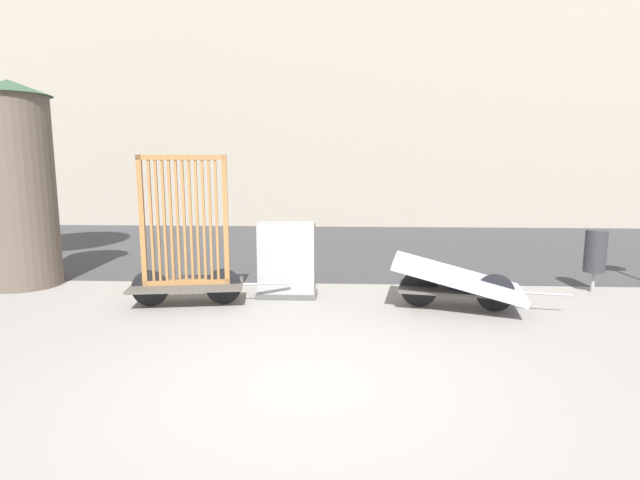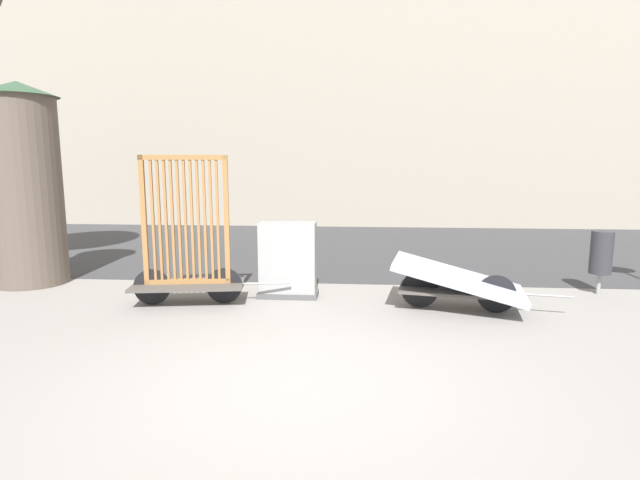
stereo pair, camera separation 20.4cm
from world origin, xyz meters
name	(u,v)px [view 1 (the left image)]	position (x,y,z in m)	size (l,w,h in m)	color
ground_plane	(307,383)	(0.00, 0.00, 0.00)	(60.00, 60.00, 0.00)	gray
road_strip	(330,246)	(0.00, 7.69, 0.00)	(56.00, 7.61, 0.01)	#38383A
building_facade	(336,2)	(0.00, 13.50, 7.42)	(48.00, 4.00, 14.84)	#9E9384
bike_cart_with_bedframe	(186,254)	(-1.93, 2.52, 0.76)	(2.33, 0.94, 2.16)	#4C4742
bike_cart_with_mattress	(457,280)	(1.94, 2.51, 0.41)	(2.45, 1.33, 0.72)	#4C4742
utility_cabinet	(287,263)	(-0.53, 3.02, 0.54)	(0.92, 0.42, 1.16)	#4C4C4C
trash_bin	(595,252)	(4.32, 3.54, 0.66)	(0.33, 0.33, 1.00)	gray
advertising_column	(17,184)	(-5.03, 3.54, 1.71)	(1.28, 1.28, 3.36)	brown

